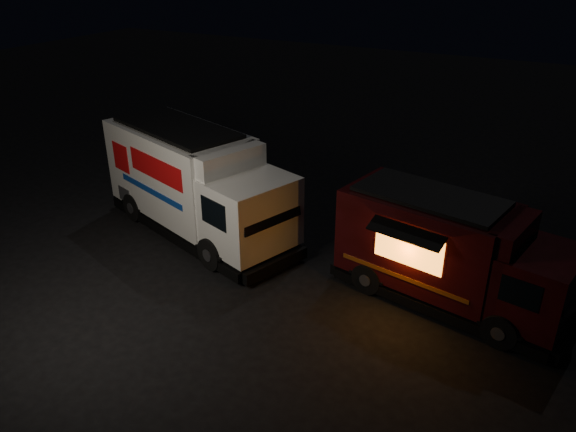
# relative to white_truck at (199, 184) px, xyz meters

# --- Properties ---
(ground) EXTENTS (80.00, 80.00, 0.00)m
(ground) POSITION_rel_white_truck_xyz_m (2.20, -2.36, -1.74)
(ground) COLOR black
(ground) RESTS_ON ground
(white_truck) EXTENTS (8.10, 4.91, 3.48)m
(white_truck) POSITION_rel_white_truck_xyz_m (0.00, 0.00, 0.00)
(white_truck) COLOR white
(white_truck) RESTS_ON ground
(red_truck) EXTENTS (6.65, 3.49, 2.94)m
(red_truck) POSITION_rel_white_truck_xyz_m (8.30, -0.15, -0.27)
(red_truck) COLOR #36090D
(red_truck) RESTS_ON ground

